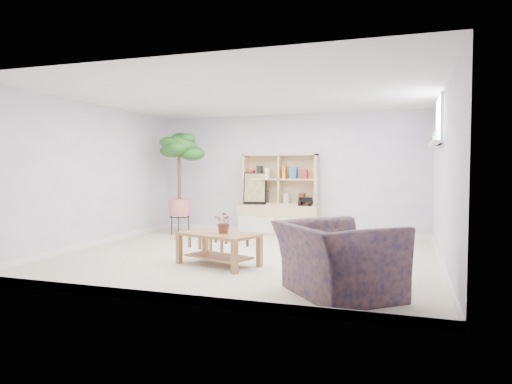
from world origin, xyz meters
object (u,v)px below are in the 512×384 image
(coffee_table, at_px, (219,249))
(floor_tree, at_px, (179,183))
(armchair, at_px, (337,254))
(storage_unit, at_px, (279,195))

(coffee_table, bearing_deg, floor_tree, 146.92)
(armchair, bearing_deg, coffee_table, 20.57)
(storage_unit, relative_size, floor_tree, 0.78)
(storage_unit, relative_size, armchair, 1.37)
(coffee_table, height_order, floor_tree, floor_tree)
(coffee_table, xyz_separation_m, armchair, (1.75, -0.99, 0.21))
(coffee_table, xyz_separation_m, floor_tree, (-1.87, 2.44, 0.80))
(storage_unit, height_order, coffee_table, storage_unit)
(coffee_table, bearing_deg, storage_unit, 108.71)
(storage_unit, height_order, floor_tree, floor_tree)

